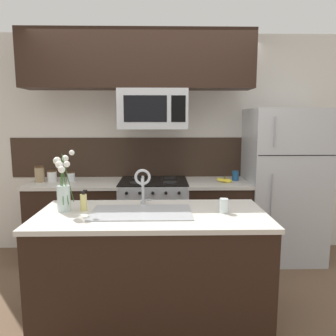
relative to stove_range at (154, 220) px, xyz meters
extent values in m
plane|color=brown|center=(0.00, -0.90, -0.46)|extent=(10.00, 10.00, 0.00)
cube|color=silver|center=(0.30, 0.38, 0.84)|extent=(5.20, 0.10, 2.60)
cube|color=#332319|center=(0.00, 0.32, 0.69)|extent=(3.46, 0.01, 0.48)
cube|color=black|center=(-0.88, 0.00, -0.02)|extent=(1.00, 0.62, 0.88)
cube|color=beige|center=(-0.88, 0.00, 0.43)|extent=(1.03, 0.65, 0.03)
cube|color=black|center=(0.73, 0.00, -0.02)|extent=(0.69, 0.62, 0.88)
cube|color=beige|center=(0.73, 0.00, 0.43)|extent=(0.72, 0.65, 0.03)
cube|color=#B7BABF|center=(0.00, 0.00, -0.01)|extent=(0.76, 0.62, 0.91)
cube|color=black|center=(0.00, 0.00, 0.45)|extent=(0.76, 0.62, 0.01)
cylinder|color=black|center=(-0.18, -0.14, 0.46)|extent=(0.15, 0.15, 0.01)
cylinder|color=black|center=(0.18, -0.14, 0.46)|extent=(0.15, 0.15, 0.01)
cylinder|color=black|center=(-0.18, 0.14, 0.46)|extent=(0.15, 0.15, 0.01)
cylinder|color=black|center=(0.18, 0.14, 0.46)|extent=(0.15, 0.15, 0.01)
cylinder|color=black|center=(-0.27, -0.32, 0.39)|extent=(0.03, 0.02, 0.03)
cylinder|color=black|center=(-0.14, -0.32, 0.39)|extent=(0.03, 0.02, 0.03)
cylinder|color=black|center=(0.00, -0.32, 0.39)|extent=(0.03, 0.02, 0.03)
cylinder|color=black|center=(0.14, -0.32, 0.39)|extent=(0.03, 0.02, 0.03)
cylinder|color=black|center=(0.27, -0.32, 0.39)|extent=(0.03, 0.02, 0.03)
cube|color=#B7BABF|center=(0.00, -0.02, 1.26)|extent=(0.74, 0.40, 0.43)
cube|color=black|center=(-0.07, -0.22, 1.26)|extent=(0.45, 0.00, 0.27)
cube|color=black|center=(0.27, -0.22, 1.26)|extent=(0.15, 0.00, 0.27)
cube|color=black|center=(-0.16, -0.05, 1.77)|extent=(2.45, 0.34, 0.60)
cube|color=#B7BABF|center=(1.49, 0.02, 0.40)|extent=(0.84, 0.72, 1.73)
cube|color=black|center=(1.49, -0.34, 0.78)|extent=(0.80, 0.00, 0.01)
cylinder|color=#99999E|center=(1.24, -0.36, 1.02)|extent=(0.01, 0.01, 0.31)
cylinder|color=#99999E|center=(1.24, -0.36, 0.26)|extent=(0.01, 0.01, 0.66)
cylinder|color=#997F5B|center=(-1.28, 0.01, 0.53)|extent=(0.11, 0.11, 0.16)
cylinder|color=#4C331E|center=(-1.28, 0.01, 0.62)|extent=(0.10, 0.10, 0.02)
cylinder|color=silver|center=(-1.15, 0.03, 0.51)|extent=(0.11, 0.11, 0.11)
cylinder|color=#4C331E|center=(-1.15, 0.03, 0.57)|extent=(0.10, 0.10, 0.01)
cylinder|color=silver|center=(-0.94, 0.03, 0.50)|extent=(0.09, 0.09, 0.10)
cylinder|color=#4C331E|center=(-0.94, 0.03, 0.55)|extent=(0.09, 0.09, 0.01)
ellipsoid|color=yellow|center=(0.79, -0.07, 0.47)|extent=(0.15, 0.14, 0.06)
ellipsoid|color=yellow|center=(0.79, -0.05, 0.47)|extent=(0.17, 0.10, 0.07)
ellipsoid|color=yellow|center=(0.80, -0.07, 0.47)|extent=(0.18, 0.06, 0.05)
ellipsoid|color=yellow|center=(0.80, -0.05, 0.47)|extent=(0.18, 0.06, 0.05)
ellipsoid|color=yellow|center=(0.81, -0.07, 0.47)|extent=(0.17, 0.11, 0.05)
ellipsoid|color=yellow|center=(0.82, -0.05, 0.47)|extent=(0.15, 0.14, 0.05)
cylinder|color=brown|center=(0.80, -0.06, 0.50)|extent=(0.02, 0.02, 0.03)
cylinder|color=#1E5184|center=(0.95, 0.05, 0.50)|extent=(0.08, 0.08, 0.11)
cube|color=black|center=(0.02, -1.25, -0.02)|extent=(1.71, 0.77, 0.88)
cube|color=beige|center=(0.02, -1.25, 0.43)|extent=(1.74, 0.80, 0.03)
cube|color=#ADAFB5|center=(-0.06, -1.25, 0.45)|extent=(0.76, 0.42, 0.01)
cube|color=#ADAFB5|center=(-0.24, -1.25, 0.37)|extent=(0.30, 0.32, 0.15)
cube|color=#ADAFB5|center=(0.11, -1.25, 0.37)|extent=(0.30, 0.32, 0.15)
cylinder|color=#B7BABF|center=(-0.06, -1.00, 0.46)|extent=(0.04, 0.04, 0.02)
cylinder|color=#B7BABF|center=(-0.06, -1.00, 0.58)|extent=(0.02, 0.02, 0.22)
torus|color=#B7BABF|center=(-0.06, -1.05, 0.69)|extent=(0.13, 0.02, 0.13)
cylinder|color=#B7BABF|center=(-0.06, -1.11, 0.66)|extent=(0.02, 0.02, 0.06)
cube|color=#B7BABF|center=(-0.03, -1.00, 0.48)|extent=(0.07, 0.01, 0.01)
cylinder|color=#DBCC75|center=(-0.51, -1.18, 0.51)|extent=(0.05, 0.05, 0.13)
cylinder|color=black|center=(-0.51, -1.18, 0.59)|extent=(0.02, 0.02, 0.02)
cube|color=black|center=(-0.50, -1.18, 0.61)|extent=(0.03, 0.01, 0.01)
cylinder|color=silver|center=(0.56, -1.26, 0.50)|extent=(0.07, 0.07, 0.11)
cylinder|color=silver|center=(-0.66, -1.19, 0.55)|extent=(0.10, 0.10, 0.20)
cylinder|color=silver|center=(-0.66, -1.19, 0.48)|extent=(0.09, 0.09, 0.06)
cylinder|color=#386B2D|center=(-0.66, -1.22, 0.65)|extent=(0.02, 0.07, 0.27)
sphere|color=white|center=(-0.65, -1.25, 0.78)|extent=(0.05, 0.05, 0.05)
cylinder|color=#386B2D|center=(-0.68, -1.18, 0.67)|extent=(0.05, 0.03, 0.33)
sphere|color=white|center=(-0.70, -1.17, 0.84)|extent=(0.06, 0.06, 0.06)
cylinder|color=#386B2D|center=(-0.66, -1.15, 0.68)|extent=(0.01, 0.08, 0.34)
sphere|color=white|center=(-0.66, -1.11, 0.85)|extent=(0.05, 0.05, 0.05)
cylinder|color=#386B2D|center=(-0.64, -1.21, 0.66)|extent=(0.05, 0.05, 0.31)
sphere|color=white|center=(-0.62, -1.23, 0.82)|extent=(0.05, 0.05, 0.05)
cylinder|color=#386B2D|center=(-0.63, -1.17, 0.70)|extent=(0.07, 0.04, 0.38)
sphere|color=white|center=(-0.60, -1.15, 0.90)|extent=(0.04, 0.04, 0.04)
cylinder|color=#386B2D|center=(-0.67, -1.20, 0.66)|extent=(0.02, 0.02, 0.30)
sphere|color=white|center=(-0.68, -1.21, 0.81)|extent=(0.06, 0.06, 0.06)
camera|label=1|loc=(0.09, -3.66, 1.15)|focal=35.00mm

